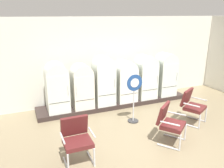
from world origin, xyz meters
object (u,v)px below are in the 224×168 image
(refrigerator_2, at_px, (104,79))
(refrigerator_5, at_px, (166,73))
(refrigerator_1, at_px, (82,85))
(sign_stand, at_px, (134,99))
(refrigerator_3, at_px, (125,80))
(refrigerator_0, at_px, (57,86))
(armchair_right, at_px, (192,104))
(armchair_center, at_px, (169,121))
(armchair_left, at_px, (77,137))
(refrigerator_4, at_px, (146,76))

(refrigerator_2, height_order, refrigerator_5, refrigerator_2)
(refrigerator_1, distance_m, sign_stand, 1.76)
(refrigerator_2, bearing_deg, refrigerator_3, 1.88)
(refrigerator_0, bearing_deg, armchair_right, -29.91)
(refrigerator_2, xyz_separation_m, refrigerator_5, (2.43, 0.00, -0.03))
(refrigerator_3, relative_size, sign_stand, 0.98)
(refrigerator_0, bearing_deg, armchair_center, -50.06)
(refrigerator_1, bearing_deg, refrigerator_0, 177.58)
(refrigerator_2, bearing_deg, refrigerator_5, 0.03)
(refrigerator_0, distance_m, armchair_center, 3.50)
(refrigerator_0, height_order, sign_stand, refrigerator_0)
(refrigerator_3, xyz_separation_m, refrigerator_5, (1.63, -0.02, 0.09))
(refrigerator_2, xyz_separation_m, armchair_left, (-1.56, -2.50, -0.45))
(refrigerator_4, xyz_separation_m, armchair_center, (-0.90, -2.67, -0.39))
(refrigerator_4, xyz_separation_m, refrigerator_5, (0.82, -0.03, 0.02))
(armchair_right, distance_m, sign_stand, 1.69)
(refrigerator_1, distance_m, armchair_right, 3.37)
(refrigerator_1, height_order, refrigerator_2, refrigerator_2)
(refrigerator_1, bearing_deg, refrigerator_3, 1.34)
(sign_stand, bearing_deg, armchair_right, -23.55)
(refrigerator_0, distance_m, refrigerator_5, 3.95)
(refrigerator_5, distance_m, armchair_center, 3.18)
(armchair_center, bearing_deg, refrigerator_2, 105.00)
(refrigerator_5, relative_size, armchair_right, 1.60)
(refrigerator_0, xyz_separation_m, armchair_center, (2.23, -2.66, -0.40))
(refrigerator_5, bearing_deg, armchair_center, -123.07)
(refrigerator_1, distance_m, refrigerator_4, 2.35)
(refrigerator_3, xyz_separation_m, refrigerator_4, (0.81, 0.01, 0.07))
(refrigerator_1, xyz_separation_m, armchair_center, (1.45, -2.63, -0.34))
(refrigerator_2, height_order, sign_stand, refrigerator_2)
(refrigerator_3, bearing_deg, sign_stand, -105.27)
(sign_stand, bearing_deg, refrigerator_4, 48.95)
(sign_stand, bearing_deg, refrigerator_0, 145.58)
(refrigerator_3, bearing_deg, refrigerator_1, -178.66)
(refrigerator_2, relative_size, refrigerator_5, 1.04)
(refrigerator_4, height_order, sign_stand, refrigerator_4)
(refrigerator_2, distance_m, sign_stand, 1.41)
(armchair_center, height_order, sign_stand, sign_stand)
(armchair_center, bearing_deg, armchair_left, 176.55)
(armchair_left, bearing_deg, armchair_right, 8.35)
(refrigerator_1, xyz_separation_m, armchair_right, (2.71, -1.98, -0.34))
(refrigerator_0, distance_m, armchair_right, 4.05)
(refrigerator_2, bearing_deg, refrigerator_1, -179.25)
(refrigerator_1, distance_m, refrigerator_2, 0.75)
(refrigerator_0, bearing_deg, sign_stand, -34.42)
(refrigerator_2, bearing_deg, armchair_center, -75.00)
(armchair_left, bearing_deg, refrigerator_5, 32.11)
(refrigerator_0, xyz_separation_m, armchair_left, (-0.04, -2.53, -0.40))
(refrigerator_1, height_order, refrigerator_4, refrigerator_4)
(refrigerator_1, relative_size, armchair_center, 1.45)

